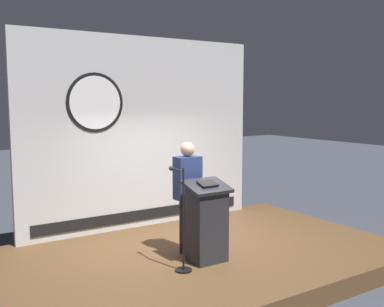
{
  "coord_description": "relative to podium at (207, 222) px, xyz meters",
  "views": [
    {
      "loc": [
        -3.9,
        -5.81,
        2.7
      ],
      "look_at": [
        -0.12,
        -0.02,
        1.88
      ],
      "focal_mm": 42.79,
      "sensor_mm": 36.0,
      "label": 1
    }
  ],
  "objects": [
    {
      "name": "banner_display",
      "position": [
        0.1,
        2.27,
        1.18
      ],
      "size": [
        4.73,
        0.12,
        3.54
      ],
      "color": "silver",
      "rests_on": "stage_platform"
    },
    {
      "name": "ground_plane",
      "position": [
        0.12,
        0.42,
        -0.89
      ],
      "size": [
        40.0,
        40.0,
        0.0
      ],
      "primitive_type": "plane",
      "color": "#383D47"
    },
    {
      "name": "stage_platform",
      "position": [
        0.12,
        0.42,
        -0.74
      ],
      "size": [
        6.4,
        4.0,
        0.3
      ],
      "primitive_type": "cube",
      "color": "brown",
      "rests_on": "ground"
    },
    {
      "name": "podium",
      "position": [
        0.0,
        0.0,
        0.0
      ],
      "size": [
        0.64,
        0.5,
        1.22
      ],
      "color": "#26262B",
      "rests_on": "stage_platform"
    },
    {
      "name": "speaker_person",
      "position": [
        -0.03,
        0.48,
        0.3
      ],
      "size": [
        0.4,
        0.26,
        1.74
      ],
      "color": "black",
      "rests_on": "stage_platform"
    },
    {
      "name": "microphone_stand",
      "position": [
        -0.5,
        -0.11,
        -0.08
      ],
      "size": [
        0.24,
        0.48,
        1.47
      ],
      "color": "black",
      "rests_on": "stage_platform"
    }
  ]
}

